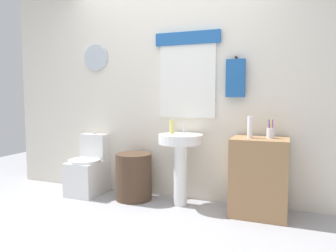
% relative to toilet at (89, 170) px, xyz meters
% --- Properties ---
extents(ground_plane, '(8.00, 8.00, 0.00)m').
position_rel_toilet_xyz_m(ground_plane, '(0.99, -0.88, -0.28)').
color(ground_plane, '#A3A3A8').
extents(back_wall, '(4.40, 0.18, 2.60)m').
position_rel_toilet_xyz_m(back_wall, '(1.00, 0.27, 1.02)').
color(back_wall, silver).
rests_on(back_wall, ground_plane).
extents(toilet, '(0.38, 0.51, 0.74)m').
position_rel_toilet_xyz_m(toilet, '(0.00, 0.00, 0.00)').
color(toilet, white).
rests_on(toilet, ground_plane).
extents(laundry_hamper, '(0.41, 0.41, 0.53)m').
position_rel_toilet_xyz_m(laundry_hamper, '(0.63, -0.03, -0.02)').
color(laundry_hamper, '#4C3828').
rests_on(laundry_hamper, ground_plane).
extents(pedestal_sink, '(0.48, 0.48, 0.78)m').
position_rel_toilet_xyz_m(pedestal_sink, '(1.20, -0.03, 0.29)').
color(pedestal_sink, white).
rests_on(pedestal_sink, ground_plane).
extents(faucet, '(0.03, 0.03, 0.10)m').
position_rel_toilet_xyz_m(faucet, '(1.20, 0.09, 0.55)').
color(faucet, silver).
rests_on(faucet, pedestal_sink).
extents(wooden_cabinet, '(0.55, 0.44, 0.78)m').
position_rel_toilet_xyz_m(wooden_cabinet, '(2.03, -0.03, 0.11)').
color(wooden_cabinet, '#9E754C').
rests_on(wooden_cabinet, ground_plane).
extents(soap_bottle, '(0.05, 0.05, 0.15)m').
position_rel_toilet_xyz_m(soap_bottle, '(1.08, 0.02, 0.57)').
color(soap_bottle, '#DBD166').
rests_on(soap_bottle, pedestal_sink).
extents(lotion_bottle, '(0.05, 0.05, 0.22)m').
position_rel_toilet_xyz_m(lotion_bottle, '(1.93, -0.07, 0.60)').
color(lotion_bottle, white).
rests_on(lotion_bottle, wooden_cabinet).
extents(toothbrush_cup, '(0.08, 0.08, 0.19)m').
position_rel_toilet_xyz_m(toothbrush_cup, '(2.12, -0.01, 0.55)').
color(toothbrush_cup, silver).
rests_on(toothbrush_cup, wooden_cabinet).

